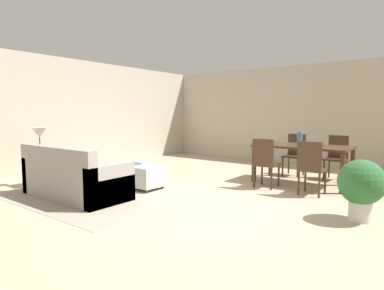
{
  "coord_description": "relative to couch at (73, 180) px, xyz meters",
  "views": [
    {
      "loc": [
        2.75,
        -4.05,
        1.39
      ],
      "look_at": [
        -0.99,
        0.88,
        0.78
      ],
      "focal_mm": 30.62,
      "sensor_mm": 36.0,
      "label": 1
    }
  ],
  "objects": [
    {
      "name": "book_on_ottoman",
      "position": [
        0.25,
        1.1,
        0.15
      ],
      "size": [
        0.27,
        0.21,
        0.03
      ],
      "primitive_type": "cube",
      "rotation": [
        0.0,
        0.0,
        -0.04
      ],
      "color": "#3F4C72",
      "rests_on": "ottoman_table"
    },
    {
      "name": "dining_chair_near_left",
      "position": [
        2.24,
        2.52,
        0.23
      ],
      "size": [
        0.4,
        0.4,
        0.92
      ],
      "color": "#422B1C",
      "rests_on": "ground_plane"
    },
    {
      "name": "wall_left",
      "position": [
        -2.47,
        1.5,
        1.06
      ],
      "size": [
        0.12,
        11.0,
        2.7
      ],
      "primitive_type": "cube",
      "color": "#BCB2A0",
      "rests_on": "ground_plane"
    },
    {
      "name": "wall_back",
      "position": [
        2.03,
        6.0,
        1.06
      ],
      "size": [
        9.0,
        0.12,
        2.7
      ],
      "primitive_type": "cube",
      "color": "#BCB2A0",
      "rests_on": "ground_plane"
    },
    {
      "name": "side_table",
      "position": [
        -1.26,
        0.12,
        0.17
      ],
      "size": [
        0.4,
        0.4,
        0.59
      ],
      "color": "brown",
      "rests_on": "ground_plane"
    },
    {
      "name": "ground_plane",
      "position": [
        2.03,
        1.0,
        -0.29
      ],
      "size": [
        10.8,
        10.8,
        0.0
      ],
      "primitive_type": "plane",
      "color": "tan"
    },
    {
      "name": "ottoman_table",
      "position": [
        0.27,
        1.12,
        -0.05
      ],
      "size": [
        1.11,
        0.51,
        0.43
      ],
      "color": "silver",
      "rests_on": "ground_plane"
    },
    {
      "name": "dining_chair_far_right",
      "position": [
        3.09,
        4.19,
        0.23
      ],
      "size": [
        0.42,
        0.42,
        0.92
      ],
      "color": "#422B1C",
      "rests_on": "ground_plane"
    },
    {
      "name": "table_lamp",
      "position": [
        -1.26,
        0.12,
        0.71
      ],
      "size": [
        0.26,
        0.26,
        0.53
      ],
      "color": "brown",
      "rests_on": "side_table"
    },
    {
      "name": "vase_centerpiece",
      "position": [
        2.59,
        3.34,
        0.6
      ],
      "size": [
        0.11,
        0.11,
        0.26
      ],
      "primitive_type": "cylinder",
      "color": "slate",
      "rests_on": "dining_table"
    },
    {
      "name": "dining_chair_near_right",
      "position": [
        3.09,
        2.47,
        0.23
      ],
      "size": [
        0.4,
        0.4,
        0.92
      ],
      "color": "#422B1C",
      "rests_on": "ground_plane"
    },
    {
      "name": "potted_plant",
      "position": [
        4.02,
        1.53,
        0.18
      ],
      "size": [
        0.58,
        0.58,
        0.8
      ],
      "color": "beige",
      "rests_on": "ground_plane"
    },
    {
      "name": "area_rug",
      "position": [
        0.14,
        0.58,
        -0.29
      ],
      "size": [
        3.0,
        2.8,
        0.01
      ],
      "primitive_type": "cube",
      "color": "gray",
      "rests_on": "ground_plane"
    },
    {
      "name": "dining_table",
      "position": [
        2.66,
        3.33,
        0.38
      ],
      "size": [
        1.79,
        0.94,
        0.76
      ],
      "color": "#422B1C",
      "rests_on": "ground_plane"
    },
    {
      "name": "dining_chair_far_left",
      "position": [
        2.22,
        4.13,
        0.23
      ],
      "size": [
        0.41,
        0.41,
        0.92
      ],
      "color": "#422B1C",
      "rests_on": "ground_plane"
    },
    {
      "name": "couch",
      "position": [
        0.0,
        0.0,
        0.0
      ],
      "size": [
        1.92,
        0.86,
        0.86
      ],
      "color": "gray",
      "rests_on": "ground_plane"
    }
  ]
}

